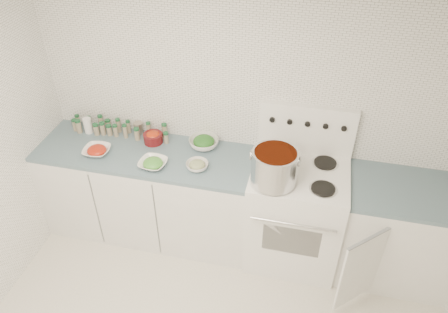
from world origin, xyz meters
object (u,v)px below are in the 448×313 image
Objects in this scene: stove at (295,212)px; bowl_snowpea at (153,163)px; stock_pot at (275,166)px; bowl_tomato at (97,150)px.

bowl_snowpea is at bearing -172.16° from stove.
stove is at bearing 41.34° from stock_pot.
bowl_tomato is at bearing 173.65° from bowl_snowpea.
stock_pot is 1.58× the size of bowl_tomato.
stove is 1.74m from bowl_tomato.
bowl_snowpea is (0.52, -0.06, 0.00)m from bowl_tomato.
stove is at bearing 3.50° from bowl_tomato.
stove is 5.84× the size of bowl_tomato.
bowl_tomato is at bearing 177.39° from stock_pot.
bowl_tomato is at bearing -176.50° from stove.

